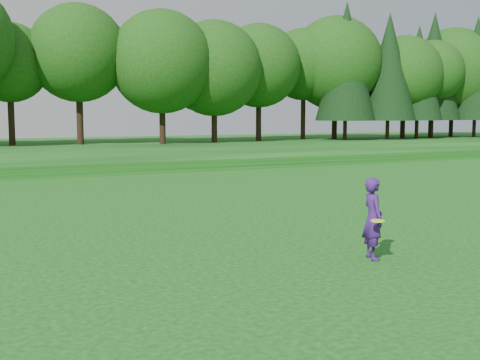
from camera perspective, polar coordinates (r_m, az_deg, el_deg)
name	(u,v)px	position (r m, az deg, el deg)	size (l,w,h in m)	color
ground	(281,270)	(11.62, 3.88, -8.55)	(140.00, 140.00, 0.00)	#0D4611
berm	(26,153)	(44.08, -19.60, 2.41)	(130.00, 30.00, 0.60)	#0D4611
walking_path	(68,175)	(30.32, -16.03, 0.42)	(130.00, 1.60, 0.04)	gray
treeline	(15,44)	(48.24, -20.60, 11.96)	(104.00, 7.00, 15.00)	#0F4310
woman	(373,219)	(12.59, 12.50, -3.60)	(0.64, 0.90, 1.69)	#3F1971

